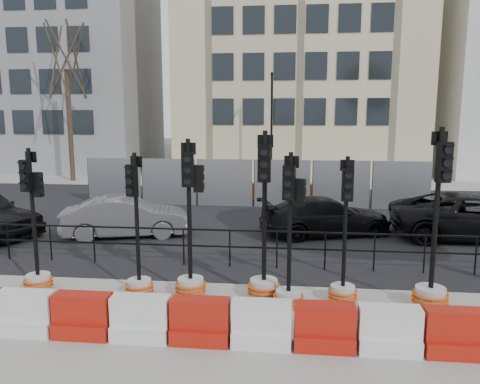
# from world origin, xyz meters

# --- Properties ---
(ground) EXTENTS (120.00, 120.00, 0.00)m
(ground) POSITION_xyz_m (0.00, 0.00, 0.00)
(ground) COLOR #51514C
(ground) RESTS_ON ground
(sidewalk_near) EXTENTS (40.00, 6.00, 0.02)m
(sidewalk_near) POSITION_xyz_m (0.00, -3.00, 0.01)
(sidewalk_near) COLOR gray
(sidewalk_near) RESTS_ON ground
(road) EXTENTS (40.00, 14.00, 0.03)m
(road) POSITION_xyz_m (0.00, 7.00, 0.01)
(road) COLOR black
(road) RESTS_ON ground
(sidewalk_far) EXTENTS (40.00, 4.00, 0.02)m
(sidewalk_far) POSITION_xyz_m (0.00, 16.00, 0.01)
(sidewalk_far) COLOR gray
(sidewalk_far) RESTS_ON ground
(building_grey) EXTENTS (11.00, 9.06, 14.00)m
(building_grey) POSITION_xyz_m (-14.00, 21.99, 7.00)
(building_grey) COLOR gray
(building_grey) RESTS_ON ground
(building_cream) EXTENTS (15.00, 10.06, 18.00)m
(building_cream) POSITION_xyz_m (2.00, 21.99, 9.00)
(building_cream) COLOR beige
(building_cream) RESTS_ON ground
(kerb_railing) EXTENTS (18.00, 0.04, 1.00)m
(kerb_railing) POSITION_xyz_m (0.00, 1.20, 0.69)
(kerb_railing) COLOR black
(kerb_railing) RESTS_ON ground
(heras_fencing) EXTENTS (14.33, 1.72, 2.00)m
(heras_fencing) POSITION_xyz_m (0.57, 9.86, 0.65)
(heras_fencing) COLOR gray
(heras_fencing) RESTS_ON ground
(lamp_post_far) EXTENTS (0.12, 0.56, 6.00)m
(lamp_post_far) POSITION_xyz_m (0.50, 14.98, 3.22)
(lamp_post_far) COLOR black
(lamp_post_far) RESTS_ON ground
(tree_bare_far) EXTENTS (2.00, 2.00, 9.00)m
(tree_bare_far) POSITION_xyz_m (-11.00, 15.50, 6.65)
(tree_bare_far) COLOR #473828
(tree_bare_far) RESTS_ON ground
(barrier_row) EXTENTS (13.60, 0.50, 0.80)m
(barrier_row) POSITION_xyz_m (-0.00, -2.80, 0.37)
(barrier_row) COLOR red
(barrier_row) RESTS_ON ground
(traffic_signal_b) EXTENTS (0.63, 0.63, 3.18)m
(traffic_signal_b) POSITION_xyz_m (-4.03, -0.85, 0.76)
(traffic_signal_b) COLOR beige
(traffic_signal_b) RESTS_ON ground
(traffic_signal_c) EXTENTS (0.61, 0.61, 3.11)m
(traffic_signal_c) POSITION_xyz_m (-1.71, -0.90, 0.64)
(traffic_signal_c) COLOR beige
(traffic_signal_c) RESTS_ON ground
(traffic_signal_d) EXTENTS (0.67, 0.67, 3.40)m
(traffic_signal_d) POSITION_xyz_m (-0.59, -0.79, 0.81)
(traffic_signal_d) COLOR beige
(traffic_signal_d) RESTS_ON ground
(traffic_signal_e) EXTENTS (0.70, 0.70, 3.57)m
(traffic_signal_e) POSITION_xyz_m (0.98, -0.77, 0.74)
(traffic_signal_e) COLOR beige
(traffic_signal_e) RESTS_ON ground
(traffic_signal_f) EXTENTS (0.63, 0.63, 3.18)m
(traffic_signal_f) POSITION_xyz_m (1.51, -1.22, 0.76)
(traffic_signal_f) COLOR beige
(traffic_signal_f) RESTS_ON ground
(traffic_signal_g) EXTENTS (0.60, 0.60, 3.07)m
(traffic_signal_g) POSITION_xyz_m (2.63, -0.79, 0.63)
(traffic_signal_g) COLOR beige
(traffic_signal_g) RESTS_ON ground
(traffic_signal_h) EXTENTS (0.72, 0.72, 3.66)m
(traffic_signal_h) POSITION_xyz_m (4.36, -0.90, 0.76)
(traffic_signal_h) COLOR beige
(traffic_signal_h) RESTS_ON ground
(car_b) EXTENTS (3.45, 4.66, 1.30)m
(car_b) POSITION_xyz_m (-3.66, 3.83, 0.65)
(car_b) COLOR #57575D
(car_b) RESTS_ON ground
(car_c) EXTENTS (4.14, 5.23, 1.23)m
(car_c) POSITION_xyz_m (2.67, 4.71, 0.62)
(car_c) COLOR black
(car_c) RESTS_ON ground
(car_d) EXTENTS (2.62, 5.27, 1.43)m
(car_d) POSITION_xyz_m (7.32, 4.71, 0.72)
(car_d) COLOR black
(car_d) RESTS_ON ground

